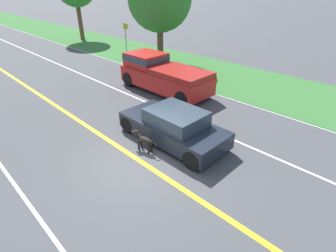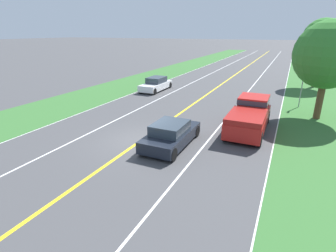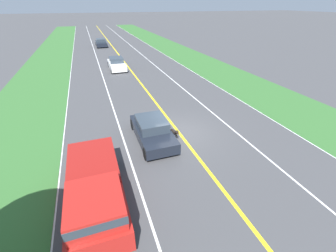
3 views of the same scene
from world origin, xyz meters
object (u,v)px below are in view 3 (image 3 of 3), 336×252
(ego_car, at_px, (152,131))
(pickup_truck, at_px, (95,189))
(dog, at_px, (174,132))
(car_trailing_mid, at_px, (101,43))
(car_trailing_near, at_px, (117,64))

(ego_car, distance_m, pickup_truck, 5.51)
(dog, height_order, car_trailing_mid, car_trailing_mid)
(pickup_truck, xyz_separation_m, car_trailing_near, (-3.80, -21.56, -0.31))
(ego_car, bearing_deg, car_trailing_near, -91.01)
(dog, xyz_separation_m, pickup_truck, (4.76, 3.90, 0.51))
(dog, distance_m, car_trailing_near, 17.69)
(car_trailing_near, bearing_deg, car_trailing_mid, -88.59)
(ego_car, relative_size, car_trailing_mid, 0.96)
(pickup_truck, bearing_deg, car_trailing_mid, -94.89)
(ego_car, height_order, car_trailing_mid, car_trailing_mid)
(dog, bearing_deg, pickup_truck, 30.34)
(car_trailing_near, bearing_deg, dog, 93.10)
(pickup_truck, xyz_separation_m, car_trailing_mid, (-3.36, -39.31, -0.33))
(pickup_truck, bearing_deg, car_trailing_near, -99.99)
(ego_car, relative_size, car_trailing_near, 0.98)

